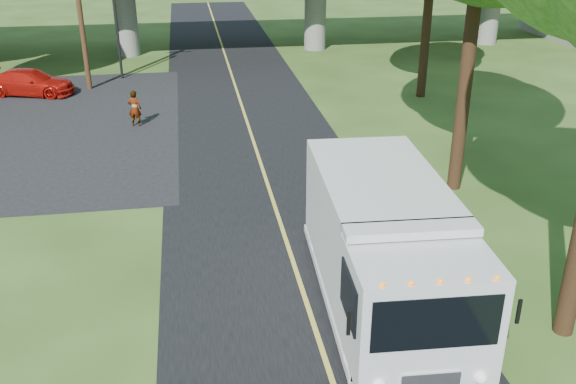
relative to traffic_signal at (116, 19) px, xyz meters
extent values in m
cube|color=black|center=(6.00, -16.00, -3.19)|extent=(7.00, 90.00, 0.02)
cube|color=gold|center=(6.00, -16.00, -3.17)|extent=(0.12, 90.00, 0.01)
cylinder|color=slate|center=(0.00, 6.00, -0.50)|extent=(1.40, 1.40, 5.40)
cylinder|color=slate|center=(12.00, 6.00, -0.50)|extent=(1.40, 1.40, 5.40)
cylinder|color=slate|center=(24.00, 6.00, -0.50)|extent=(1.40, 1.40, 5.40)
cylinder|color=black|center=(0.00, 0.00, -0.60)|extent=(0.14, 0.14, 5.20)
cylinder|color=#382314|center=(12.20, -17.00, 0.65)|extent=(0.44, 0.44, 7.70)
cylinder|color=#382314|center=(15.00, -6.00, 0.13)|extent=(0.44, 0.44, 6.65)
cube|color=silver|center=(7.74, -22.59, -1.33)|extent=(2.91, 5.03, 2.51)
cube|color=silver|center=(7.57, -26.04, -1.44)|extent=(2.77, 2.13, 2.28)
cube|color=black|center=(7.53, -27.02, -1.08)|extent=(2.34, 0.20, 1.06)
cube|color=silver|center=(7.72, -23.04, -2.87)|extent=(2.99, 6.59, 0.20)
cylinder|color=black|center=(6.45, -25.76, -2.70)|extent=(0.36, 1.02, 1.00)
cylinder|color=black|center=(8.72, -25.88, -2.70)|extent=(0.36, 1.02, 1.00)
cylinder|color=black|center=(6.68, -21.09, -2.70)|extent=(0.36, 1.02, 1.00)
cylinder|color=black|center=(8.95, -21.20, -2.70)|extent=(0.36, 1.02, 1.00)
imported|color=#AD120A|center=(-4.24, -2.64, -2.57)|extent=(4.67, 2.90, 1.26)
imported|color=gray|center=(1.22, -8.59, -2.41)|extent=(0.66, 0.52, 1.58)
camera|label=1|loc=(3.50, -35.75, 5.60)|focal=40.00mm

